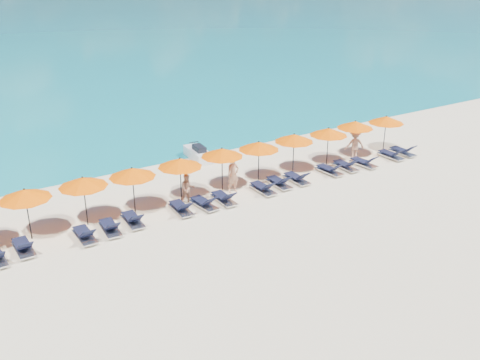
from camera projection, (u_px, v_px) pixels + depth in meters
ground at (277, 227)px, 23.17m from camera, size 1400.00×1400.00×0.00m
jetski at (198, 153)px, 31.14m from camera, size 1.16×2.52×0.87m
beachgoer_a at (233, 175)px, 26.47m from camera, size 0.68×0.45×1.83m
beachgoer_b at (188, 189)px, 25.24m from camera, size 0.78×0.53×1.48m
beachgoer_c at (355, 144)px, 30.97m from camera, size 1.29×0.94×1.81m
umbrella_1 at (25, 194)px, 21.46m from camera, size 2.10×2.10×2.28m
umbrella_2 at (83, 182)px, 22.67m from camera, size 2.10×2.10×2.28m
umbrella_3 at (132, 172)px, 23.71m from camera, size 2.10×2.10×2.28m
umbrella_4 at (180, 163)px, 24.88m from camera, size 2.10×2.10×2.28m
umbrella_5 at (222, 152)px, 26.23m from camera, size 2.10×2.10×2.28m
umbrella_6 at (259, 146)px, 27.21m from camera, size 2.10×2.10×2.28m
umbrella_7 at (294, 138)px, 28.43m from camera, size 2.10×2.10×2.28m
umbrella_8 at (329, 132)px, 29.49m from camera, size 2.10×2.10×2.28m
umbrella_9 at (355, 125)px, 30.78m from camera, size 2.10×2.10×2.28m
umbrella_10 at (386, 120)px, 31.76m from camera, size 2.10×2.10×2.28m
lounger_2 at (23, 247)px, 21.09m from camera, size 0.64×1.71×0.66m
lounger_3 at (85, 235)px, 22.05m from camera, size 0.63×1.70×0.66m
lounger_4 at (110, 227)px, 22.65m from camera, size 0.75×1.74×0.66m
lounger_5 at (133, 220)px, 23.35m from camera, size 0.72×1.73×0.66m
lounger_6 at (181, 208)px, 24.47m from camera, size 0.72×1.73×0.66m
lounger_7 at (204, 203)px, 24.97m from camera, size 0.78×1.75×0.66m
lounger_8 at (224, 198)px, 25.50m from camera, size 0.67×1.72×0.66m
lounger_9 at (263, 188)px, 26.65m from camera, size 0.65×1.71×0.66m
lounger_10 at (279, 182)px, 27.35m from camera, size 0.68×1.72×0.66m
lounger_11 at (297, 178)px, 27.87m from camera, size 0.64×1.71×0.66m
lounger_12 at (330, 170)px, 29.01m from camera, size 0.70×1.73×0.66m
lounger_13 at (346, 165)px, 29.64m from camera, size 0.70×1.73×0.66m
lounger_14 at (364, 162)px, 30.10m from camera, size 0.75×1.74×0.66m
lounger_15 at (391, 155)px, 31.31m from camera, size 0.65×1.71×0.66m
lounger_16 at (403, 151)px, 31.90m from camera, size 0.62×1.70×0.66m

